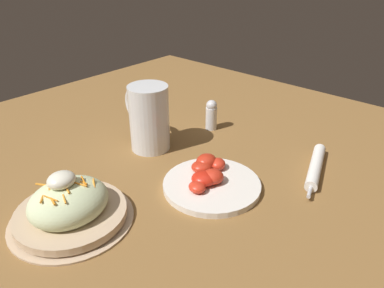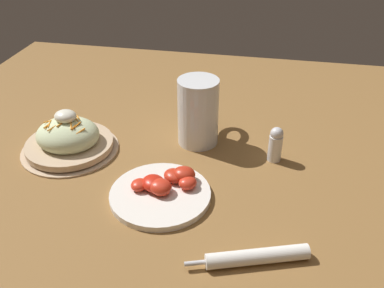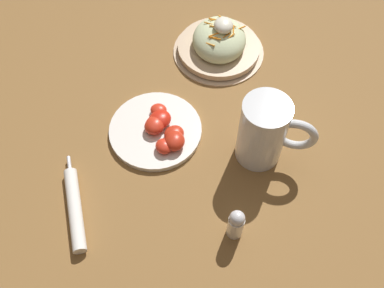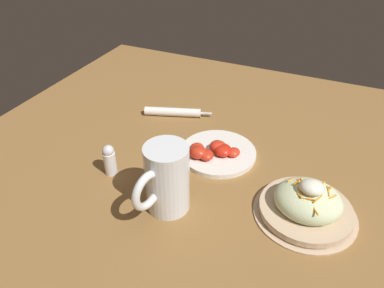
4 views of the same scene
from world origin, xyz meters
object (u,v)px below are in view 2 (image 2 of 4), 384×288
object	(u,v)px
tomato_plate	(163,190)
napkin_roll	(256,257)
salad_plate	(69,139)
salt_shaker	(276,144)
beer_mug	(199,114)

from	to	relation	value
tomato_plate	napkin_roll	bearing A→B (deg)	144.57
salad_plate	salt_shaker	distance (m)	0.48
salad_plate	beer_mug	xyz separation A→B (m)	(-0.29, -0.10, 0.04)
beer_mug	salt_shaker	distance (m)	0.19
napkin_roll	salt_shaker	xyz separation A→B (m)	(-0.02, -0.32, 0.03)
salad_plate	tomato_plate	distance (m)	0.29
tomato_plate	salt_shaker	xyz separation A→B (m)	(-0.22, -0.18, 0.03)
tomato_plate	salt_shaker	distance (m)	0.28
beer_mug	tomato_plate	xyz separation A→B (m)	(0.03, 0.22, -0.06)
napkin_roll	tomato_plate	size ratio (longest dim) A/B	1.01
napkin_roll	salt_shaker	bearing A→B (deg)	-93.34
tomato_plate	salt_shaker	bearing A→B (deg)	-141.28
salad_plate	beer_mug	bearing A→B (deg)	-160.72
beer_mug	tomato_plate	distance (m)	0.23
beer_mug	tomato_plate	bearing A→B (deg)	81.65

